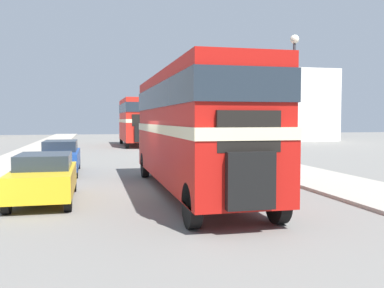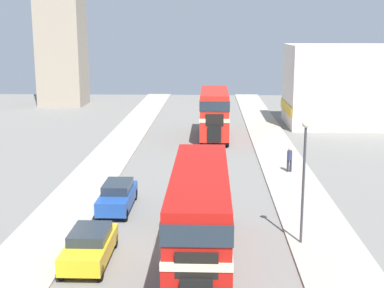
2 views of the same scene
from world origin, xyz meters
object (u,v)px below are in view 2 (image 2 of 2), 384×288
at_px(car_parked_mid, 117,196).
at_px(street_lamp, 304,164).
at_px(bus_distant, 214,110).
at_px(pedestrian_walking, 290,158).
at_px(car_parked_near, 90,246).
at_px(double_decker_bus, 200,208).

height_order(car_parked_mid, street_lamp, street_lamp).
bearing_deg(bus_distant, pedestrian_walking, -67.07).
bearing_deg(pedestrian_walking, car_parked_near, -125.46).
bearing_deg(car_parked_near, street_lamp, 13.36).
distance_m(car_parked_near, car_parked_mid, 7.03).
bearing_deg(street_lamp, pedestrian_walking, 84.37).
bearing_deg(street_lamp, car_parked_mid, 153.40).
relative_size(bus_distant, car_parked_mid, 2.13).
xyz_separation_m(pedestrian_walking, street_lamp, (-1.27, -12.90, 2.85)).
bearing_deg(pedestrian_walking, street_lamp, -95.63).
distance_m(double_decker_bus, car_parked_near, 5.09).
xyz_separation_m(double_decker_bus, pedestrian_walking, (6.01, 14.86, -1.33)).
bearing_deg(car_parked_mid, car_parked_near, -90.01).
bearing_deg(car_parked_near, double_decker_bus, 3.58).
distance_m(car_parked_mid, pedestrian_walking, 13.52).
xyz_separation_m(double_decker_bus, car_parked_mid, (-4.79, 6.73, -1.65)).
height_order(double_decker_bus, car_parked_near, double_decker_bus).
height_order(double_decker_bus, street_lamp, street_lamp).
distance_m(car_parked_near, street_lamp, 10.30).
relative_size(pedestrian_walking, street_lamp, 0.30).
distance_m(double_decker_bus, street_lamp, 5.34).
distance_m(bus_distant, car_parked_near, 28.19).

